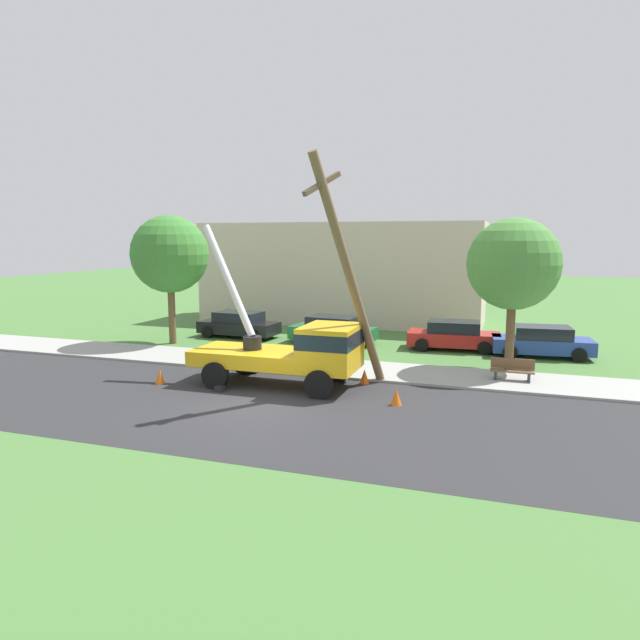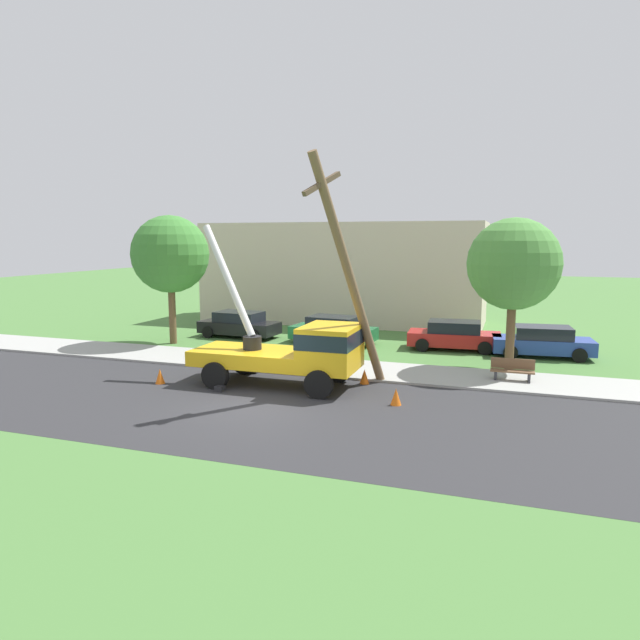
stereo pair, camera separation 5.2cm
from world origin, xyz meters
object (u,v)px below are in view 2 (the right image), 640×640
(parked_sedan_black, at_px, (239,324))
(roadside_tree_far, at_px, (514,265))
(leaning_utility_pole, at_px, (349,273))
(roadside_tree_near, at_px, (170,255))
(traffic_cone_ahead, at_px, (396,397))
(park_bench, at_px, (512,370))
(utility_truck, at_px, (297,349))
(parked_sedan_red, at_px, (454,335))
(parked_sedan_blue, at_px, (542,342))
(parked_sedan_green, at_px, (333,330))
(traffic_cone_behind, at_px, (160,376))
(traffic_cone_curbside, at_px, (364,376))

(parked_sedan_black, height_order, roadside_tree_far, roadside_tree_far)
(leaning_utility_pole, height_order, roadside_tree_near, leaning_utility_pole)
(traffic_cone_ahead, distance_m, roadside_tree_far, 8.46)
(roadside_tree_near, bearing_deg, park_bench, -9.37)
(parked_sedan_black, bearing_deg, utility_truck, -52.13)
(parked_sedan_red, xyz_separation_m, parked_sedan_blue, (4.03, -0.39, 0.00))
(utility_truck, distance_m, roadside_tree_near, 11.50)
(leaning_utility_pole, bearing_deg, parked_sedan_black, 135.00)
(parked_sedan_green, distance_m, roadside_tree_far, 10.03)
(traffic_cone_behind, height_order, roadside_tree_near, roadside_tree_near)
(roadside_tree_near, bearing_deg, parked_sedan_green, 18.86)
(parked_sedan_red, xyz_separation_m, park_bench, (2.76, -5.78, -0.25))
(traffic_cone_ahead, height_order, traffic_cone_curbside, same)
(utility_truck, distance_m, parked_sedan_red, 10.23)
(traffic_cone_behind, xyz_separation_m, park_bench, (12.57, 4.50, 0.18))
(parked_sedan_red, distance_m, park_bench, 6.41)
(traffic_cone_curbside, distance_m, parked_sedan_red, 8.20)
(leaning_utility_pole, bearing_deg, parked_sedan_red, 72.78)
(parked_sedan_black, bearing_deg, traffic_cone_ahead, -42.61)
(utility_truck, xyz_separation_m, roadside_tree_far, (7.37, 5.45, 2.97))
(parked_sedan_green, relative_size, roadside_tree_near, 0.69)
(traffic_cone_curbside, relative_size, parked_sedan_blue, 0.12)
(traffic_cone_curbside, relative_size, roadside_tree_far, 0.09)
(parked_sedan_blue, bearing_deg, parked_sedan_green, 179.56)
(traffic_cone_curbside, relative_size, park_bench, 0.35)
(traffic_cone_curbside, distance_m, parked_sedan_green, 8.32)
(parked_sedan_black, xyz_separation_m, roadside_tree_near, (-2.41, -2.79, 3.89))
(parked_sedan_blue, height_order, roadside_tree_far, roadside_tree_far)
(traffic_cone_ahead, bearing_deg, roadside_tree_far, 62.15)
(leaning_utility_pole, relative_size, roadside_tree_far, 1.32)
(parked_sedan_black, bearing_deg, leaning_utility_pole, -45.00)
(parked_sedan_green, bearing_deg, roadside_tree_near, -161.14)
(utility_truck, distance_m, leaning_utility_pole, 3.43)
(traffic_cone_behind, height_order, parked_sedan_red, parked_sedan_red)
(parked_sedan_black, relative_size, parked_sedan_red, 1.00)
(traffic_cone_behind, bearing_deg, leaning_utility_pole, 10.08)
(utility_truck, height_order, roadside_tree_far, roadside_tree_far)
(traffic_cone_ahead, relative_size, parked_sedan_blue, 0.12)
(traffic_cone_ahead, xyz_separation_m, traffic_cone_curbside, (-1.67, 2.34, 0.00))
(parked_sedan_green, relative_size, roadside_tree_far, 0.72)
(traffic_cone_behind, bearing_deg, roadside_tree_far, 28.30)
(park_bench, height_order, roadside_tree_far, roadside_tree_far)
(roadside_tree_far, bearing_deg, parked_sedan_red, 126.12)
(traffic_cone_behind, xyz_separation_m, parked_sedan_green, (3.68, 9.96, 0.43))
(roadside_tree_far, bearing_deg, traffic_cone_curbside, -140.63)
(parked_sedan_red, bearing_deg, traffic_cone_behind, -133.66)
(traffic_cone_ahead, relative_size, roadside_tree_far, 0.09)
(park_bench, relative_size, roadside_tree_far, 0.25)
(parked_sedan_red, height_order, roadside_tree_far, roadside_tree_far)
(parked_sedan_green, bearing_deg, traffic_cone_ahead, -61.70)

